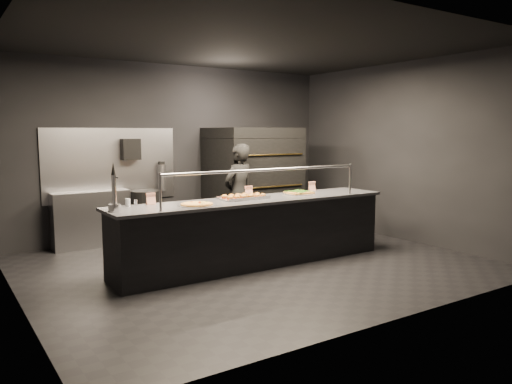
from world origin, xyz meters
TOP-DOWN VIEW (x-y plane):
  - room at (-0.02, 0.05)m, footprint 6.04×6.00m
  - service_counter at (0.00, -0.00)m, footprint 4.10×0.78m
  - pizza_oven at (1.20, 1.90)m, footprint 1.50×1.23m
  - prep_shelf at (-1.60, 2.32)m, footprint 1.20×0.35m
  - towel_dispenser at (-0.90, 2.39)m, footprint 0.30×0.20m
  - fire_extinguisher at (-0.35, 2.40)m, footprint 0.14×0.14m
  - beer_tap at (-1.95, -0.02)m, footprint 0.15×0.21m
  - round_pizza at (-0.95, -0.13)m, footprint 0.46×0.46m
  - slider_tray_a at (-0.23, 0.08)m, footprint 0.50×0.39m
  - slider_tray_b at (-0.00, 0.08)m, footprint 0.45×0.35m
  - square_pizza at (0.85, 0.09)m, footprint 0.45×0.45m
  - condiment_jar at (-1.67, 0.26)m, footprint 0.15×0.06m
  - tent_cards at (-0.02, 0.28)m, footprint 2.76×0.04m
  - trash_bin at (-0.74, 2.17)m, footprint 0.52×0.52m
  - worker at (0.49, 1.22)m, footprint 0.69×0.55m

SIDE VIEW (x-z plane):
  - trash_bin at x=-0.74m, z-range 0.00..0.87m
  - prep_shelf at x=-1.60m, z-range 0.00..0.90m
  - service_counter at x=0.00m, z-range -0.22..1.15m
  - worker at x=0.49m, z-range 0.00..1.65m
  - round_pizza at x=-0.95m, z-range 0.92..0.95m
  - square_pizza at x=0.85m, z-range 0.92..0.96m
  - slider_tray_b at x=0.00m, z-range 0.91..0.98m
  - slider_tray_a at x=-0.23m, z-range 0.91..0.99m
  - pizza_oven at x=1.20m, z-range 0.01..1.92m
  - condiment_jar at x=-1.67m, z-range 0.92..1.02m
  - tent_cards at x=-0.02m, z-range 0.92..1.07m
  - fire_extinguisher at x=-0.35m, z-range 0.81..1.31m
  - beer_tap at x=-1.95m, z-range 0.80..1.37m
  - room at x=-0.02m, z-range 0.00..3.00m
  - towel_dispenser at x=-0.90m, z-range 1.38..1.73m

